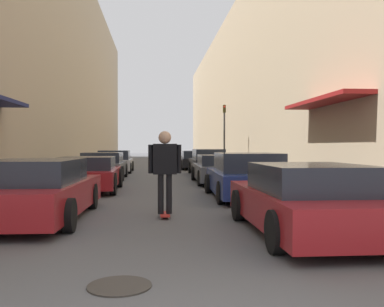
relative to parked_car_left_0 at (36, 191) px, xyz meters
name	(u,v)px	position (x,y,z in m)	size (l,w,h in m)	color
ground	(158,171)	(2.64, 16.95, -0.61)	(130.31, 130.31, 0.00)	#515154
curb_strip_left	(96,166)	(-1.85, 22.88, -0.55)	(1.80, 59.23, 0.12)	gray
curb_strip_right	(217,165)	(7.12, 22.88, -0.55)	(1.80, 59.23, 0.12)	gray
building_row_left	(55,65)	(-4.75, 22.87, 6.85)	(4.90, 59.23, 14.91)	tan
building_row_right	(255,90)	(10.02, 22.87, 5.19)	(4.90, 59.23, 11.59)	tan
parked_car_left_0	(36,191)	(0.00, 0.00, 0.00)	(2.04, 4.69, 1.26)	maroon
parked_car_left_1	(88,174)	(0.21, 5.57, -0.02)	(2.06, 4.05, 1.17)	maroon
parked_car_left_2	(103,166)	(0.08, 10.88, -0.01)	(2.04, 4.00, 1.23)	#515459
parked_car_left_3	(115,162)	(0.14, 15.97, 0.00)	(2.04, 4.13, 1.28)	#B7B7BC
parked_car_right_0	(307,200)	(5.07, -1.85, -0.01)	(2.05, 4.40, 1.22)	maroon
parked_car_right_1	(246,177)	(5.12, 3.29, 0.02)	(2.09, 4.35, 1.33)	navy
parked_car_right_2	(220,169)	(5.11, 8.39, -0.03)	(2.07, 4.49, 1.17)	#515459
parked_car_right_3	(208,163)	(5.26, 13.39, 0.04)	(1.85, 4.24, 1.36)	black
parked_car_right_4	(195,160)	(5.15, 19.22, -0.02)	(2.06, 4.41, 1.21)	black
skateboarder	(165,164)	(2.65, 0.12, 0.54)	(0.71, 0.78, 1.85)	#B2231E
manhole_cover	(119,286)	(2.05, -4.38, -0.60)	(0.70, 0.70, 0.02)	#332D28
traffic_light	(224,130)	(6.53, 15.83, 1.85)	(0.16, 0.22, 3.82)	#2D2D2D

